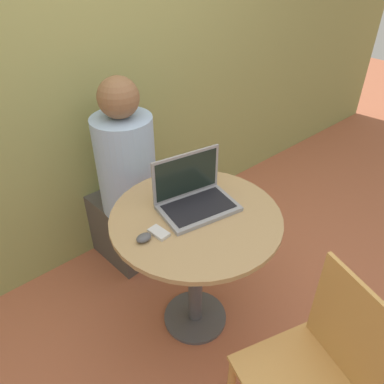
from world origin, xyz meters
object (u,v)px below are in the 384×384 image
Objects in this scene: laptop at (194,196)px; person_seated at (124,191)px; cell_phone at (159,233)px; chair_empty at (313,373)px.

person_seated is (-0.03, 0.63, -0.29)m from laptop.
cell_phone is 0.11× the size of chair_empty.
cell_phone is 0.76m from person_seated.
chair_empty is 0.71× the size of person_seated.
chair_empty is at bearing -78.48° from cell_phone.
laptop reaches higher than chair_empty.
person_seated is (0.07, 1.44, 0.06)m from chair_empty.
laptop is 0.44× the size of chair_empty.
person_seated reaches higher than laptop.
laptop is 3.99× the size of cell_phone.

